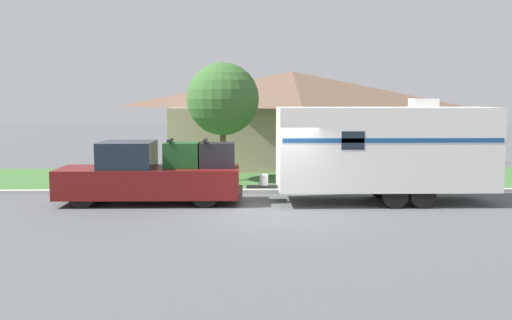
{
  "coord_description": "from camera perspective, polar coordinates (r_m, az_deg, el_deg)",
  "views": [
    {
      "loc": [
        -1.01,
        -16.36,
        3.39
      ],
      "look_at": [
        -0.63,
        1.88,
        1.4
      ],
      "focal_mm": 40.0,
      "sensor_mm": 36.0,
      "label": 1
    }
  ],
  "objects": [
    {
      "name": "travel_trailer",
      "position": [
        18.86,
        12.72,
        1.15
      ],
      "size": [
        7.89,
        2.33,
        3.37
      ],
      "color": "black",
      "rests_on": "ground_plane"
    },
    {
      "name": "pickup_truck",
      "position": [
        18.65,
        -10.47,
        -1.51
      ],
      "size": [
        5.88,
        1.91,
        2.08
      ],
      "color": "black",
      "rests_on": "ground_plane"
    },
    {
      "name": "tree_in_yard",
      "position": [
        23.09,
        -3.34,
        6.09
      ],
      "size": [
        2.93,
        2.93,
        4.82
      ],
      "color": "brown",
      "rests_on": "ground_plane"
    },
    {
      "name": "mailbox",
      "position": [
        21.48,
        8.43,
        -0.16
      ],
      "size": [
        0.48,
        0.2,
        1.34
      ],
      "color": "brown",
      "rests_on": "ground_plane"
    },
    {
      "name": "curb_strip",
      "position": [
        20.4,
        1.66,
        -3.14
      ],
      "size": [
        80.0,
        0.3,
        0.14
      ],
      "color": "#ADADA8",
      "rests_on": "ground_plane"
    },
    {
      "name": "lawn_strip",
      "position": [
        24.01,
        1.23,
        -1.86
      ],
      "size": [
        80.0,
        7.0,
        0.03
      ],
      "color": "#3D6B33",
      "rests_on": "ground_plane"
    },
    {
      "name": "ground_plane",
      "position": [
        16.73,
        2.3,
        -5.47
      ],
      "size": [
        120.0,
        120.0,
        0.0
      ],
      "primitive_type": "plane",
      "color": "#515456"
    },
    {
      "name": "house_across_street",
      "position": [
        29.17,
        3.61,
        4.37
      ],
      "size": [
        12.69,
        7.69,
        4.73
      ],
      "color": "tan",
      "rests_on": "ground_plane"
    }
  ]
}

